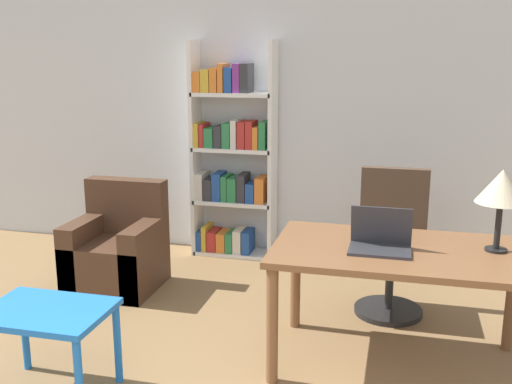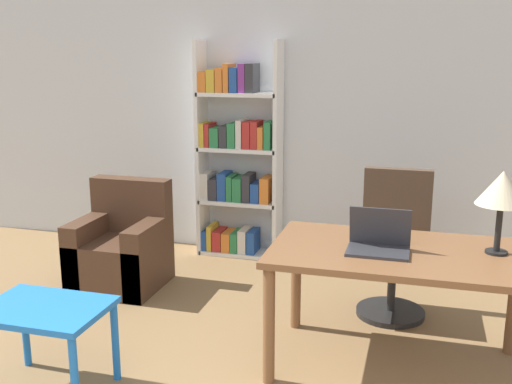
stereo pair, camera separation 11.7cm
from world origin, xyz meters
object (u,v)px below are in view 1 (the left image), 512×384
at_px(laptop, 380,241).
at_px(bookshelf, 231,161).
at_px(armchair, 117,252).
at_px(office_chair, 392,248).
at_px(side_table_blue, 47,322).
at_px(table_lamp, 502,188).
at_px(desk, 401,264).

height_order(laptop, bookshelf, bookshelf).
height_order(armchair, bookshelf, bookshelf).
height_order(office_chair, side_table_blue, office_chair).
bearing_deg(bookshelf, office_chair, -31.52).
bearing_deg(laptop, armchair, 159.04).
xyz_separation_m(table_lamp, side_table_blue, (-2.44, -0.91, -0.70)).
bearing_deg(bookshelf, table_lamp, -38.38).
relative_size(desk, laptop, 4.26).
bearing_deg(office_chair, desk, -85.41).
xyz_separation_m(laptop, table_lamp, (0.67, 0.15, 0.33)).
height_order(side_table_blue, bookshelf, bookshelf).
distance_m(office_chair, side_table_blue, 2.47).
bearing_deg(table_lamp, side_table_blue, -159.59).
xyz_separation_m(desk, table_lamp, (0.54, 0.09, 0.48)).
bearing_deg(laptop, bookshelf, 128.49).
bearing_deg(desk, armchair, 161.33).
relative_size(side_table_blue, armchair, 0.79).
bearing_deg(side_table_blue, laptop, 23.19).
distance_m(laptop, office_chair, 0.96).
xyz_separation_m(laptop, armchair, (-2.15, 0.82, -0.52)).
xyz_separation_m(desk, armchair, (-2.27, 0.77, -0.37)).
bearing_deg(office_chair, side_table_blue, -137.78).
relative_size(table_lamp, bookshelf, 0.24).
bearing_deg(table_lamp, office_chair, 128.96).
bearing_deg(office_chair, table_lamp, -51.04).
bearing_deg(desk, office_chair, 94.59).
xyz_separation_m(table_lamp, bookshelf, (-2.12, 1.68, -0.23)).
relative_size(desk, office_chair, 1.44).
bearing_deg(laptop, desk, 23.14).
bearing_deg(bookshelf, laptop, -51.51).
relative_size(laptop, table_lamp, 0.73).
xyz_separation_m(desk, bookshelf, (-1.58, 1.78, 0.25)).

